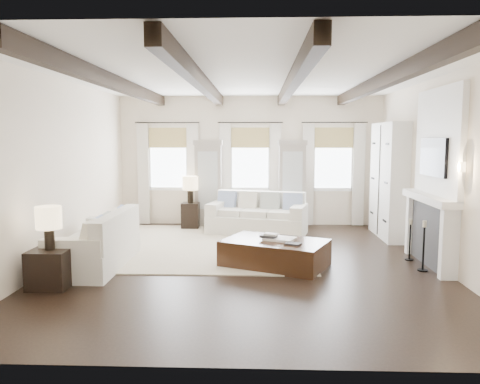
{
  "coord_description": "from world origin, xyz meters",
  "views": [
    {
      "loc": [
        0.19,
        -7.94,
        2.16
      ],
      "look_at": [
        -0.15,
        0.87,
        1.15
      ],
      "focal_mm": 35.0,
      "sensor_mm": 36.0,
      "label": 1
    }
  ],
  "objects_px": {
    "side_table_front": "(51,268)",
    "side_table_back": "(191,215)",
    "sofa_back": "(258,217)",
    "ottoman": "(275,253)",
    "sofa_left": "(99,245)"
  },
  "relations": [
    {
      "from": "ottoman",
      "to": "side_table_front",
      "type": "distance_m",
      "value": 3.54
    },
    {
      "from": "ottoman",
      "to": "side_table_front",
      "type": "height_order",
      "value": "side_table_front"
    },
    {
      "from": "sofa_back",
      "to": "side_table_back",
      "type": "bearing_deg",
      "value": 161.62
    },
    {
      "from": "ottoman",
      "to": "side_table_back",
      "type": "relative_size",
      "value": 2.71
    },
    {
      "from": "side_table_front",
      "to": "side_table_back",
      "type": "xyz_separation_m",
      "value": [
        1.39,
        4.57,
        0.03
      ]
    },
    {
      "from": "sofa_back",
      "to": "sofa_left",
      "type": "height_order",
      "value": "sofa_back"
    },
    {
      "from": "sofa_left",
      "to": "ottoman",
      "type": "distance_m",
      "value": 2.98
    },
    {
      "from": "side_table_front",
      "to": "side_table_back",
      "type": "distance_m",
      "value": 4.78
    },
    {
      "from": "sofa_back",
      "to": "side_table_front",
      "type": "distance_m",
      "value": 5.04
    },
    {
      "from": "side_table_front",
      "to": "ottoman",
      "type": "bearing_deg",
      "value": 21.03
    },
    {
      "from": "ottoman",
      "to": "side_table_back",
      "type": "bearing_deg",
      "value": 144.14
    },
    {
      "from": "sofa_left",
      "to": "side_table_back",
      "type": "distance_m",
      "value": 3.6
    },
    {
      "from": "sofa_back",
      "to": "side_table_front",
      "type": "xyz_separation_m",
      "value": [
        -3.01,
        -4.04,
        -0.09
      ]
    },
    {
      "from": "sofa_back",
      "to": "sofa_left",
      "type": "xyz_separation_m",
      "value": [
        -2.68,
        -2.9,
        -0.0
      ]
    },
    {
      "from": "sofa_back",
      "to": "side_table_back",
      "type": "xyz_separation_m",
      "value": [
        -1.62,
        0.54,
        -0.06
      ]
    }
  ]
}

